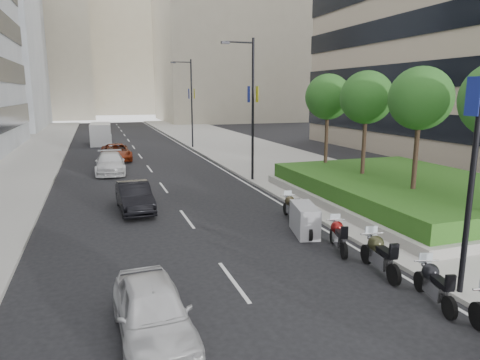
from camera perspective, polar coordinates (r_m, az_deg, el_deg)
name	(u,v)px	position (r m, az deg, el deg)	size (l,w,h in m)	color
ground	(347,343)	(10.89, 14.14, -20.33)	(160.00, 160.00, 0.00)	black
sidewalk_right	(255,153)	(40.66, 2.02, 3.61)	(10.00, 100.00, 0.15)	#9E9B93
sidewalk_left	(8,165)	(38.69, -28.53, 1.80)	(8.00, 100.00, 0.15)	#9E9B93
lane_edge	(201,156)	(39.13, -5.28, 3.15)	(0.12, 100.00, 0.01)	silver
lane_centre	(142,159)	(38.28, -12.87, 2.72)	(0.12, 100.00, 0.01)	silver
building_cream_right	(229,31)	(92.63, -1.47, 19.18)	(28.00, 24.00, 36.00)	#B7AD93
building_cream_left	(28,40)	(109.02, -26.42, 16.35)	(26.00, 24.00, 34.00)	#B7AD93
building_cream_centre	(117,44)	(128.57, -16.05, 17.06)	(30.00, 24.00, 38.00)	#B7AD93
planter	(408,197)	(23.93, 21.52, -2.16)	(10.00, 14.00, 0.40)	#A09D95
hedge	(409,186)	(23.80, 21.62, -0.76)	(9.40, 13.40, 0.80)	#1D4B15
tree_1	(420,99)	(20.84, 22.91, 9.93)	(2.80, 2.80, 6.30)	#332319
tree_2	(367,98)	(23.99, 16.52, 10.45)	(2.80, 2.80, 6.30)	#332319
tree_3	(328,97)	(27.37, 11.65, 10.77)	(2.80, 2.80, 6.30)	#332319
lamp_post_0	(474,117)	(12.78, 28.76, 7.35)	(2.34, 0.45, 9.00)	black
lamp_post_1	(251,103)	(27.34, 1.42, 10.24)	(2.34, 0.45, 9.00)	black
lamp_post_2	(190,99)	(44.67, -6.66, 10.67)	(2.34, 0.45, 9.00)	black
motorcycle_2	(434,284)	(13.12, 24.44, -12.51)	(0.81, 2.11, 1.07)	black
motorcycle_3	(379,254)	(14.53, 18.07, -9.42)	(0.79, 2.37, 1.18)	black
motorcycle_4	(338,236)	(16.13, 12.97, -7.26)	(0.85, 2.08, 1.06)	black
motorcycle_5	(305,220)	(17.66, 8.60, -5.28)	(1.27, 2.17, 1.23)	black
motorcycle_6	(291,207)	(19.67, 6.85, -3.65)	(0.70, 2.11, 1.05)	black
car_a	(153,311)	(10.60, -11.55, -16.79)	(1.65, 4.10, 1.40)	silver
car_b	(134,197)	(21.55, -13.90, -2.19)	(1.47, 4.23, 1.39)	black
car_c	(110,163)	(32.15, -16.92, 2.18)	(2.05, 5.04, 1.46)	silver
car_d	(116,152)	(38.24, -16.18, 3.60)	(2.32, 5.03, 1.40)	maroon
delivery_van	(101,135)	(50.41, -18.06, 5.76)	(2.35, 5.67, 2.35)	white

